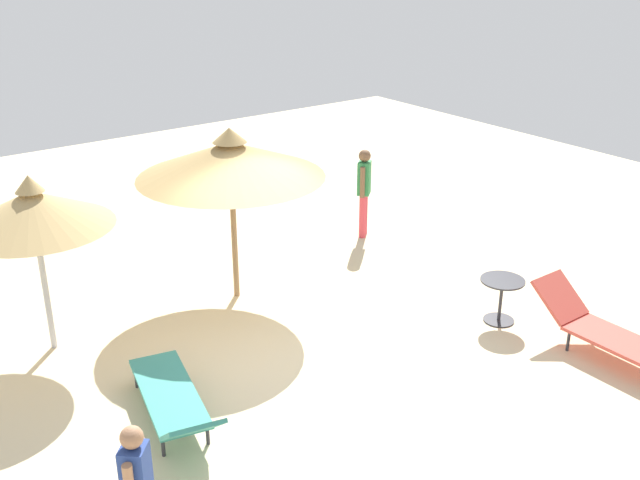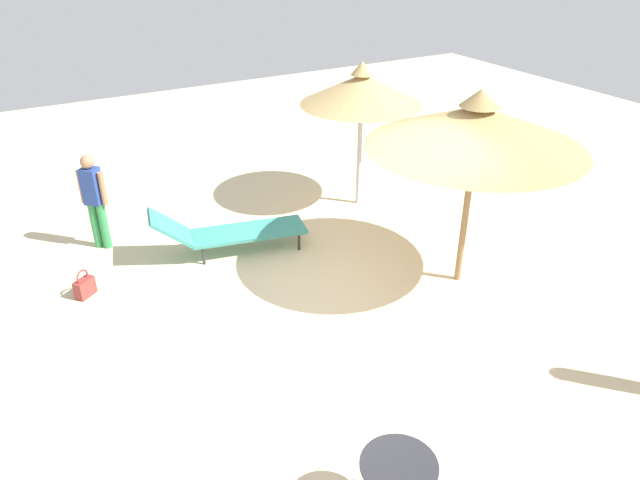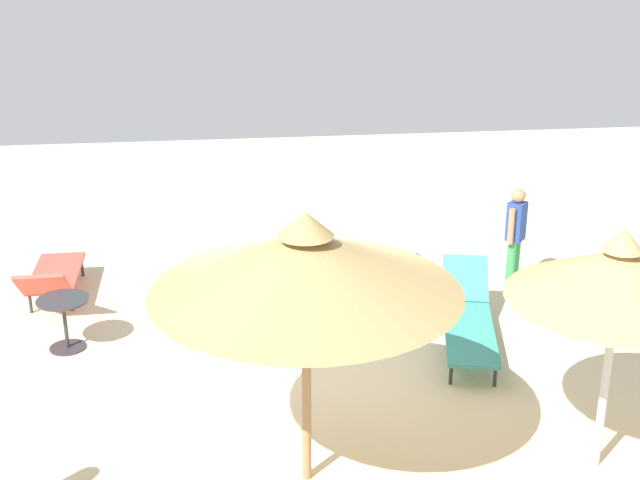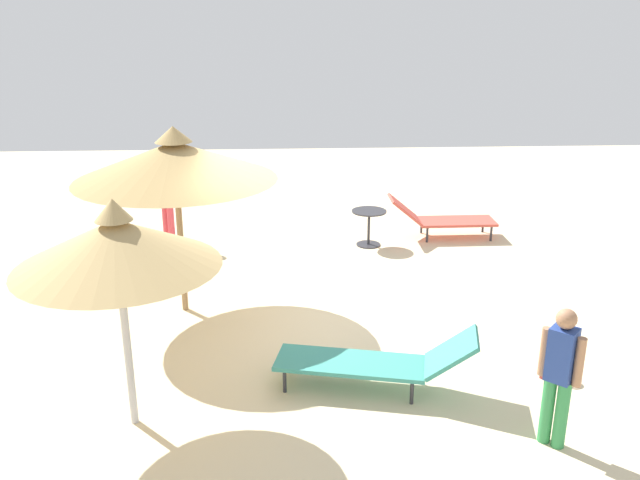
{
  "view_description": "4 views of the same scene",
  "coord_description": "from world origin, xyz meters",
  "views": [
    {
      "loc": [
        -5.09,
        -7.6,
        5.36
      ],
      "look_at": [
        0.74,
        0.22,
        1.29
      ],
      "focal_mm": 41.76,
      "sensor_mm": 36.0,
      "label": 1
    },
    {
      "loc": [
        5.43,
        -3.58,
        4.57
      ],
      "look_at": [
        -0.07,
        -0.46,
        1.09
      ],
      "focal_mm": 33.37,
      "sensor_mm": 36.0,
      "label": 2
    },
    {
      "loc": [
        0.92,
        8.79,
        5.14
      ],
      "look_at": [
        -0.28,
        -0.85,
        1.51
      ],
      "focal_mm": 49.33,
      "sensor_mm": 36.0,
      "label": 3
    },
    {
      "loc": [
        -8.99,
        0.13,
        4.24
      ],
      "look_at": [
        -0.05,
        -0.32,
        1.12
      ],
      "focal_mm": 37.74,
      "sensor_mm": 36.0,
      "label": 4
    }
  ],
  "objects": [
    {
      "name": "side_table_round",
      "position": [
        2.85,
        -1.38,
        0.46
      ],
      "size": [
        0.65,
        0.65,
        0.67
      ],
      "color": "#2D2D33",
      "rests_on": "ground"
    },
    {
      "name": "lounge_chair_center",
      "position": [
        -2.16,
        -0.88,
        0.37
      ],
      "size": [
        1.09,
        2.38,
        0.79
      ],
      "color": "teal",
      "rests_on": "ground"
    },
    {
      "name": "person_standing_far_left",
      "position": [
        -3.29,
        -2.52,
        0.84
      ],
      "size": [
        0.33,
        0.35,
        1.51
      ],
      "color": "#338C4C",
      "rests_on": "ground"
    },
    {
      "name": "handbag",
      "position": [
        -2.0,
        -3.03,
        0.14
      ],
      "size": [
        0.28,
        0.31,
        0.41
      ],
      "color": "maroon",
      "rests_on": "ground"
    },
    {
      "name": "parasol_umbrella_near_left",
      "position": [
        -2.69,
        1.81,
        2.04
      ],
      "size": [
        2.05,
        2.05,
        2.5
      ],
      "color": "#B2B2B7",
      "rests_on": "ground"
    },
    {
      "name": "ground",
      "position": [
        0.0,
        0.0,
        -0.05
      ],
      "size": [
        24.0,
        24.0,
        0.1
      ],
      "primitive_type": "cube",
      "color": "beige"
    },
    {
      "name": "lounge_chair_edge",
      "position": [
        3.23,
        -2.8,
        0.4
      ],
      "size": [
        0.66,
        2.05,
        0.83
      ],
      "color": "#CC4C3F",
      "rests_on": "ground"
    },
    {
      "name": "parasol_umbrella_near_right",
      "position": [
        0.16,
        1.66,
        2.24
      ],
      "size": [
        2.82,
        2.82,
        2.72
      ],
      "color": "olive",
      "rests_on": "ground"
    }
  ]
}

